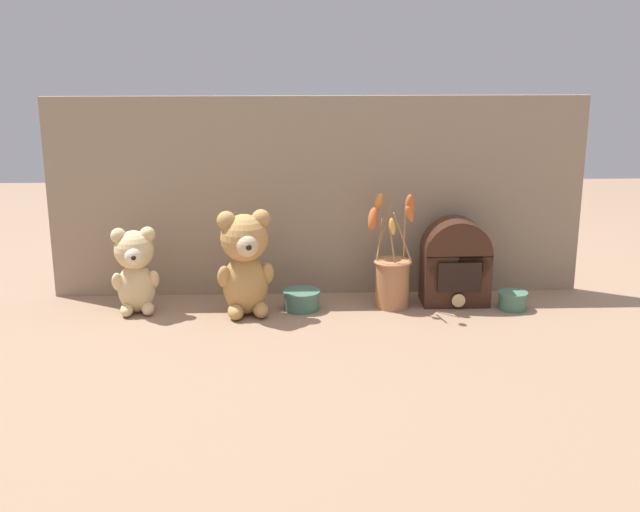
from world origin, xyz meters
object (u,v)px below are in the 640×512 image
object	(u,v)px
vintage_radio	(455,263)
decorative_tin_tall	(302,300)
decorative_tin_short	(512,300)
teddy_bear_large	(245,261)
teddy_bear_medium	(135,269)
flower_vase	(392,275)

from	to	relation	value
vintage_radio	decorative_tin_tall	distance (m)	0.43
vintage_radio	decorative_tin_short	bearing A→B (deg)	-21.04
teddy_bear_large	teddy_bear_medium	world-z (taller)	teddy_bear_large
decorative_tin_short	teddy_bear_large	bearing A→B (deg)	-178.75
teddy_bear_medium	decorative_tin_short	world-z (taller)	teddy_bear_medium
vintage_radio	flower_vase	bearing A→B (deg)	-171.71
flower_vase	decorative_tin_short	bearing A→B (deg)	-5.44
teddy_bear_large	decorative_tin_tall	bearing A→B (deg)	13.40
decorative_tin_tall	decorative_tin_short	distance (m)	0.57
decorative_tin_tall	decorative_tin_short	xyz separation A→B (m)	(0.57, -0.02, -0.00)
teddy_bear_medium	vintage_radio	world-z (taller)	vintage_radio
teddy_bear_medium	vintage_radio	bearing A→B (deg)	2.95
teddy_bear_large	decorative_tin_tall	size ratio (longest dim) A/B	2.78
flower_vase	vintage_radio	world-z (taller)	flower_vase
vintage_radio	decorative_tin_tall	size ratio (longest dim) A/B	2.35
teddy_bear_large	teddy_bear_medium	size ratio (longest dim) A/B	1.21
teddy_bear_medium	teddy_bear_large	bearing A→B (deg)	-5.48
teddy_bear_medium	decorative_tin_short	xyz separation A→B (m)	(1.01, -0.01, -0.10)
teddy_bear_medium	vintage_radio	distance (m)	0.86
vintage_radio	decorative_tin_short	xyz separation A→B (m)	(0.15, -0.06, -0.09)
vintage_radio	decorative_tin_tall	xyz separation A→B (m)	(-0.42, -0.04, -0.09)
teddy_bear_medium	decorative_tin_tall	size ratio (longest dim) A/B	2.30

